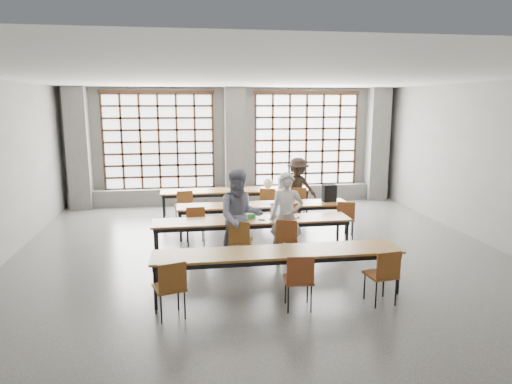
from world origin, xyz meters
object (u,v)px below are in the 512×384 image
(student_male, at_px, (287,217))
(green_box, at_px, (249,216))
(desk_row_c, at_px, (252,222))
(plastic_bag, at_px, (268,183))
(desk_row_b, at_px, (263,207))
(chair_back_left, at_px, (184,203))
(desk_row_a, at_px, (236,192))
(chair_back_right, at_px, (298,200))
(chair_mid_centre, at_px, (287,218))
(laptop_front, at_px, (279,214))
(chair_front_left, at_px, (240,238))
(chair_near_mid, at_px, (299,276))
(student_back, at_px, (298,188))
(student_female, at_px, (240,217))
(chair_mid_left, at_px, (195,221))
(laptop_back, at_px, (284,185))
(chair_mid_right, at_px, (345,216))
(phone, at_px, (262,220))
(red_pouch, at_px, (169,284))
(chair_back_mid, at_px, (268,201))
(backpack, at_px, (329,193))
(chair_front_right, at_px, (287,236))
(chair_near_left, at_px, (171,284))
(mouse, at_px, (298,217))
(chair_near_right, at_px, (384,271))

(student_male, distance_m, green_box, 0.88)
(desk_row_c, xyz_separation_m, plastic_bag, (0.91, 3.25, 0.21))
(desk_row_b, relative_size, chair_back_left, 4.55)
(desk_row_a, bearing_deg, chair_back_right, -21.59)
(chair_mid_centre, distance_m, laptop_front, 0.75)
(chair_front_left, height_order, plastic_bag, plastic_bag)
(desk_row_b, height_order, green_box, green_box)
(chair_near_mid, distance_m, student_back, 5.53)
(chair_front_left, bearing_deg, student_female, 80.50)
(chair_front_left, bearing_deg, chair_back_right, 59.05)
(chair_mid_left, xyz_separation_m, laptop_back, (2.51, 2.57, 0.25))
(chair_mid_right, distance_m, chair_near_mid, 3.92)
(chair_back_left, height_order, phone, chair_back_left)
(laptop_back, height_order, red_pouch, laptop_back)
(desk_row_a, relative_size, chair_back_mid, 4.55)
(desk_row_a, distance_m, backpack, 2.73)
(chair_mid_right, bearing_deg, chair_front_left, -151.96)
(desk_row_a, relative_size, green_box, 16.00)
(chair_back_mid, relative_size, backpack, 2.20)
(chair_back_right, xyz_separation_m, chair_front_right, (-1.02, -3.20, 0.00))
(chair_near_left, bearing_deg, backpack, 48.48)
(chair_near_left, distance_m, student_male, 3.08)
(red_pouch, bearing_deg, chair_mid_left, 82.40)
(chair_mid_left, bearing_deg, plastic_bag, 50.94)
(chair_back_mid, relative_size, chair_mid_centre, 1.00)
(chair_mid_centre, bearing_deg, backpack, 29.88)
(chair_near_mid, distance_m, mouse, 2.74)
(desk_row_c, bearing_deg, chair_front_left, -117.14)
(chair_mid_left, bearing_deg, chair_near_mid, -66.99)
(chair_back_left, xyz_separation_m, chair_near_right, (3.01, -5.24, 0.00))
(chair_back_right, height_order, laptop_back, laptop_back)
(desk_row_c, relative_size, chair_back_right, 4.55)
(chair_near_right, distance_m, laptop_back, 5.99)
(chair_mid_centre, bearing_deg, desk_row_b, 124.16)
(chair_mid_right, relative_size, student_female, 0.48)
(student_male, bearing_deg, chair_front_left, -157.44)
(chair_front_right, relative_size, plastic_bag, 3.08)
(desk_row_a, xyz_separation_m, chair_near_right, (1.63, -5.87, -0.13))
(chair_mid_centre, bearing_deg, student_back, 69.83)
(chair_back_right, distance_m, plastic_bag, 1.02)
(chair_back_mid, xyz_separation_m, chair_mid_left, (-1.92, -1.84, 0.00))
(chair_back_left, bearing_deg, desk_row_c, -61.84)
(desk_row_c, distance_m, chair_front_right, 0.86)
(student_female, xyz_separation_m, green_box, (0.25, 0.58, -0.14))
(chair_near_left, bearing_deg, student_male, 45.24)
(chair_mid_centre, relative_size, chair_front_left, 1.00)
(chair_back_mid, bearing_deg, desk_row_c, -107.00)
(chair_mid_left, distance_m, chair_mid_centre, 2.02)
(chair_back_mid, xyz_separation_m, chair_mid_right, (1.45, -1.83, 0.00))
(chair_back_right, distance_m, chair_front_right, 3.35)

